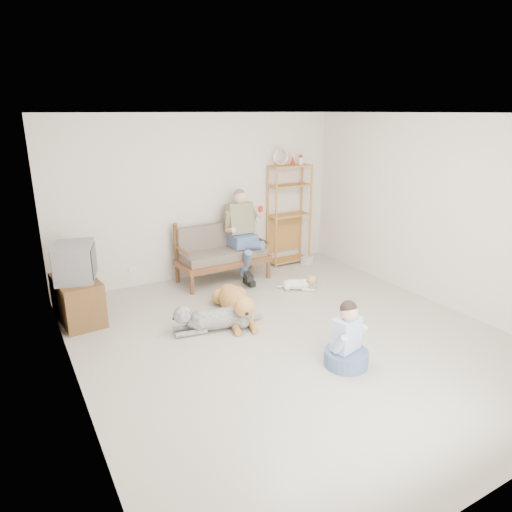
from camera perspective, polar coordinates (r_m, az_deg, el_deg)
floor at (r=5.83m, az=4.54°, el=-10.21°), size 5.50×5.50×0.00m
ceiling at (r=5.15m, az=5.30°, el=17.36°), size 5.50×5.50×0.00m
wall_back at (r=7.70m, az=-6.84°, el=7.31°), size 5.00×0.00×5.00m
wall_left at (r=4.47m, az=-22.57°, el=-1.61°), size 0.00×5.50×5.50m
wall_right at (r=7.03m, az=22.02°, el=5.14°), size 0.00×5.50×5.50m
loveseat at (r=7.62m, az=-4.37°, el=0.57°), size 1.52×0.74×0.95m
man at (r=7.53m, az=-1.39°, el=2.02°), size 0.57×0.81×1.32m
etagere at (r=8.38m, az=4.16°, el=5.29°), size 0.80×0.35×2.11m
book_stack at (r=8.57m, az=6.40°, el=-0.50°), size 0.22×0.18×0.12m
tv_stand at (r=6.61m, az=-21.45°, el=-5.12°), size 0.59×0.94×0.60m
crt_tv at (r=6.39m, az=-21.65°, el=-0.68°), size 0.62×0.70×0.49m
wall_outlet at (r=7.57m, az=-15.23°, el=-1.61°), size 0.12×0.02×0.08m
golden_retriever at (r=6.32m, az=-2.51°, el=-5.92°), size 0.63×1.54×0.47m
shaggy_dog at (r=5.99m, az=-5.58°, el=-7.77°), size 1.30×0.45×0.39m
terrier at (r=7.29m, az=5.62°, el=-3.43°), size 0.56×0.47×0.25m
child at (r=5.23m, az=11.25°, el=-10.55°), size 0.49×0.49×0.78m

